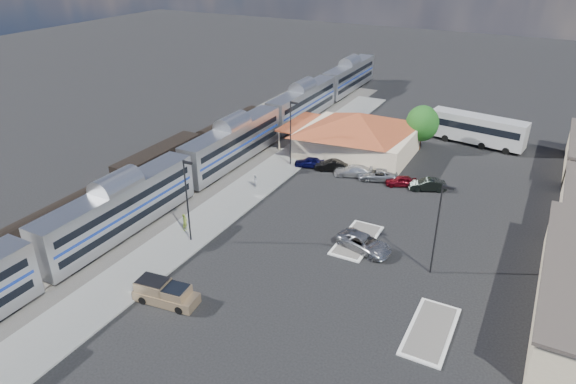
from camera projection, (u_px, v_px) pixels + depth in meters
The scene contains 23 objects.
ground at pixel (313, 240), 52.66m from camera, with size 280.00×280.00×0.00m, color black.
railbed at pixel (195, 172), 67.73m from camera, with size 16.00×100.00×0.12m, color #4C4944.
platform at pixel (245, 192), 62.38m from camera, with size 5.50×92.00×0.18m, color gray.
passenger_train at pixel (234, 145), 69.06m from camera, with size 3.00×104.00×5.55m.
freight_cars at pixel (159, 164), 65.53m from camera, with size 2.80×46.00×4.00m.
station_depot at pixel (357, 134), 72.18m from camera, with size 18.35×12.24×6.20m.
traffic_island_south at pixel (357, 240), 52.52m from camera, with size 3.30×7.50×0.21m.
traffic_island_north at pixel (431, 330), 40.43m from camera, with size 3.30×7.50×0.21m.
lamp_plat_s at pixel (187, 195), 50.08m from camera, with size 1.08×0.25×9.00m.
lamp_plat_n at pixel (291, 128), 67.50m from camera, with size 1.08×0.25×9.00m.
lamp_lot at pixel (439, 223), 45.23m from camera, with size 1.08×0.25×9.00m.
tree_depot at pixel (422, 123), 73.37m from camera, with size 4.71×4.71×6.63m.
pickup_truck at pixel (166, 293), 43.33m from camera, with size 5.75×2.66×1.92m.
suv at pixel (364, 243), 50.67m from camera, with size 2.66×5.76×1.60m, color #96979D.
coach_bus at pixel (478, 128), 75.92m from camera, with size 14.08×4.98×4.43m.
person_a at pixel (185, 222), 53.72m from camera, with size 0.69×0.46×1.90m, color #9BB438.
person_b at pixel (255, 181), 63.22m from camera, with size 0.80×0.62×1.65m, color white.
parked_car_a at pixel (310, 162), 69.21m from camera, with size 1.62×4.03×1.37m, color #0E0E47.
parked_car_b at pixel (331, 165), 68.15m from camera, with size 1.54×4.40×1.45m, color black.
parked_car_c at pixel (353, 171), 66.58m from camera, with size 2.02×4.97×1.44m, color silver.
parked_car_d at pixel (377, 175), 65.49m from camera, with size 2.34×5.08×1.41m, color #909398.
parked_car_e at pixel (401, 181), 63.94m from camera, with size 1.55×3.86×1.32m, color maroon.
parked_car_f at pixel (427, 185), 62.80m from camera, with size 1.56×4.46×1.47m, color black.
Camera 1 is at (18.65, -40.96, 27.90)m, focal length 32.00 mm.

